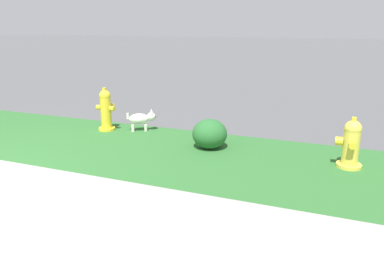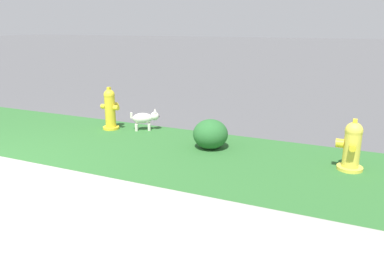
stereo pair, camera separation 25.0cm
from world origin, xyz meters
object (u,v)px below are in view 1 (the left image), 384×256
at_px(fire_hydrant_by_grass_verge, 351,144).
at_px(small_white_dog, 142,119).
at_px(shrub_bush_near_lamp, 210,134).
at_px(fire_hydrant_at_driveway, 106,110).

xyz_separation_m(fire_hydrant_by_grass_verge, small_white_dog, (-3.54, 0.59, -0.11)).
bearing_deg(shrub_bush_near_lamp, small_white_dog, 161.49).
height_order(fire_hydrant_by_grass_verge, shrub_bush_near_lamp, fire_hydrant_by_grass_verge).
distance_m(fire_hydrant_by_grass_verge, shrub_bush_near_lamp, 2.05).
height_order(fire_hydrant_at_driveway, shrub_bush_near_lamp, fire_hydrant_at_driveway).
bearing_deg(shrub_bush_near_lamp, fire_hydrant_by_grass_verge, -2.46).
xyz_separation_m(fire_hydrant_at_driveway, shrub_bush_near_lamp, (2.12, -0.30, -0.15)).
relative_size(fire_hydrant_by_grass_verge, fire_hydrant_at_driveway, 0.89).
bearing_deg(fire_hydrant_by_grass_verge, fire_hydrant_at_driveway, 82.25).
distance_m(fire_hydrant_at_driveway, small_white_dog, 0.67).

